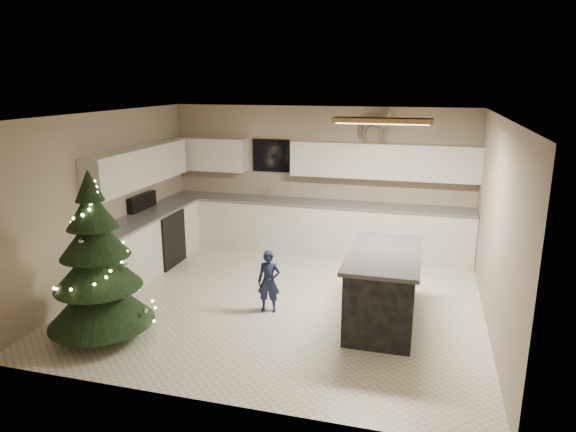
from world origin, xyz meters
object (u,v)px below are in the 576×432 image
(bar_stool, at_px, (358,266))
(toddler, at_px, (269,281))
(island, at_px, (383,287))
(christmas_tree, at_px, (97,271))
(rocking_horse, at_px, (373,125))

(bar_stool, height_order, toddler, toddler)
(bar_stool, bearing_deg, island, -62.70)
(bar_stool, relative_size, toddler, 0.68)
(christmas_tree, distance_m, rocking_horse, 5.02)
(island, relative_size, bar_stool, 2.93)
(bar_stool, xyz_separation_m, rocking_horse, (-0.06, 1.84, 1.87))
(bar_stool, xyz_separation_m, toddler, (-1.08, -0.87, -0.01))
(island, relative_size, christmas_tree, 0.82)
(bar_stool, xyz_separation_m, christmas_tree, (-2.83, -2.09, 0.41))
(rocking_horse, bearing_deg, toddler, 179.97)
(island, bearing_deg, christmas_tree, -158.64)
(island, bearing_deg, toddler, -177.72)
(bar_stool, bearing_deg, toddler, -141.14)
(christmas_tree, bearing_deg, island, 21.36)
(island, height_order, christmas_tree, christmas_tree)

